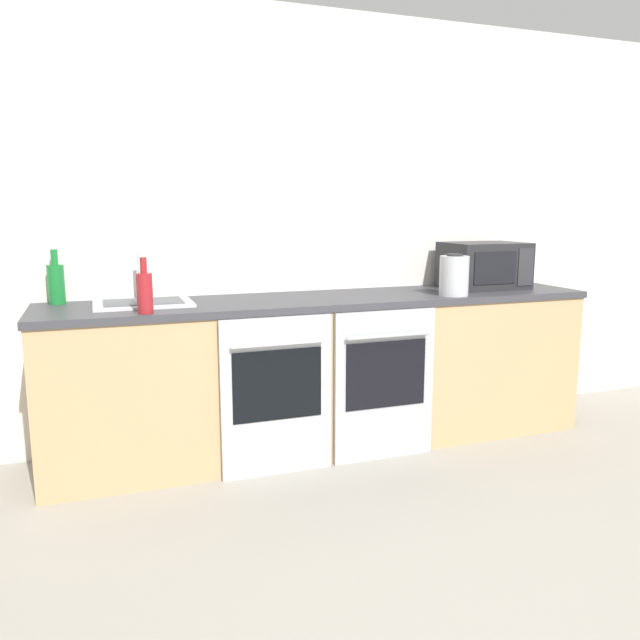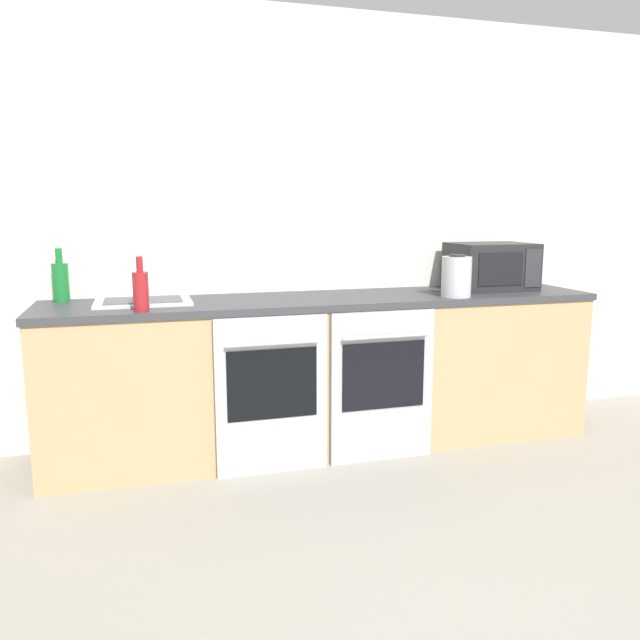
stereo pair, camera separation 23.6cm
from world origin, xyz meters
The scene contains 9 objects.
wall_back centered at (0.00, 2.32, 1.30)m, with size 10.00×0.06×2.60m.
counter_back centered at (0.00, 1.98, 0.45)m, with size 3.25×0.65×0.91m.
oven_left centered at (-0.41, 1.65, 0.44)m, with size 0.61×0.06×0.86m.
oven_right centered at (0.23, 1.65, 0.44)m, with size 0.61×0.06×0.86m.
microwave centered at (1.11, 2.03, 1.05)m, with size 0.50×0.38×0.30m.
bottle_red centered at (-1.05, 1.73, 1.02)m, with size 0.08×0.08×0.28m.
bottle_green centered at (-1.48, 2.21, 1.02)m, with size 0.09×0.09×0.30m.
kettle centered at (0.73, 1.78, 1.03)m, with size 0.17×0.17×0.25m.
sink centered at (-1.04, 2.02, 0.92)m, with size 0.51×0.37×0.27m.
Camera 2 is at (-1.04, -1.50, 1.41)m, focal length 35.00 mm.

